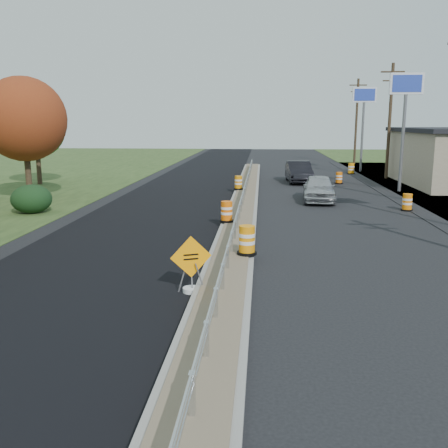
# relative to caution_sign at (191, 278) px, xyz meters

# --- Properties ---
(ground) EXTENTS (140.00, 140.00, 0.00)m
(ground) POSITION_rel_caution_sign_xyz_m (0.90, 5.73, -0.42)
(ground) COLOR black
(ground) RESTS_ON ground
(milled_overlay) EXTENTS (7.20, 120.00, 0.01)m
(milled_overlay) POSITION_rel_caution_sign_xyz_m (-3.50, 15.73, -0.41)
(milled_overlay) COLOR black
(milled_overlay) RESTS_ON ground
(median) EXTENTS (1.60, 55.00, 0.23)m
(median) POSITION_rel_caution_sign_xyz_m (0.90, 13.73, -0.30)
(median) COLOR gray
(median) RESTS_ON ground
(guardrail) EXTENTS (0.10, 46.15, 0.72)m
(guardrail) POSITION_rel_caution_sign_xyz_m (0.90, 14.73, 0.31)
(guardrail) COLOR silver
(guardrail) RESTS_ON median
(pylon_sign_mid) EXTENTS (2.20, 0.30, 7.90)m
(pylon_sign_mid) POSITION_rel_caution_sign_xyz_m (11.40, 21.73, 6.06)
(pylon_sign_mid) COLOR slate
(pylon_sign_mid) RESTS_ON ground
(pylon_sign_north) EXTENTS (2.20, 0.30, 7.90)m
(pylon_sign_north) POSITION_rel_caution_sign_xyz_m (11.40, 35.73, 6.06)
(pylon_sign_north) COLOR slate
(pylon_sign_north) RESTS_ON ground
(utility_pole_nmid) EXTENTS (1.90, 0.26, 9.40)m
(utility_pole_nmid) POSITION_rel_caution_sign_xyz_m (12.40, 29.73, 4.52)
(utility_pole_nmid) COLOR #473523
(utility_pole_nmid) RESTS_ON ground
(utility_pole_north) EXTENTS (1.90, 0.26, 9.40)m
(utility_pole_north) POSITION_rel_caution_sign_xyz_m (12.40, 44.73, 4.52)
(utility_pole_north) COLOR #473523
(utility_pole_north) RESTS_ON ground
(hedge_north) EXTENTS (2.09, 2.09, 1.52)m
(hedge_north) POSITION_rel_caution_sign_xyz_m (-10.10, 11.73, 0.34)
(hedge_north) COLOR black
(hedge_north) RESTS_ON ground
(tree_near_red) EXTENTS (4.95, 4.95, 7.35)m
(tree_near_red) POSITION_rel_caution_sign_xyz_m (-12.10, 15.73, 4.45)
(tree_near_red) COLOR #473523
(tree_near_red) RESTS_ON ground
(tree_near_back) EXTENTS (4.29, 4.29, 6.37)m
(tree_near_back) POSITION_rel_caution_sign_xyz_m (-15.10, 23.73, 3.80)
(tree_near_back) COLOR #473523
(tree_near_back) RESTS_ON ground
(caution_sign) EXTENTS (1.10, 0.49, 1.63)m
(caution_sign) POSITION_rel_caution_sign_xyz_m (0.00, 0.00, 0.00)
(caution_sign) COLOR white
(caution_sign) RESTS_ON ground
(barrel_median_near) EXTENTS (0.68, 0.68, 1.00)m
(barrel_median_near) POSITION_rel_caution_sign_xyz_m (1.45, 3.40, 0.30)
(barrel_median_near) COLOR black
(barrel_median_near) RESTS_ON median
(barrel_median_mid) EXTENTS (0.64, 0.64, 0.94)m
(barrel_median_mid) POSITION_rel_caution_sign_xyz_m (0.35, 9.05, 0.27)
(barrel_median_mid) COLOR black
(barrel_median_mid) RESTS_ON median
(barrel_median_far) EXTENTS (0.62, 0.62, 0.92)m
(barrel_median_far) POSITION_rel_caution_sign_xyz_m (0.35, 20.25, 0.25)
(barrel_median_far) COLOR black
(barrel_median_far) RESTS_ON median
(barrel_shoulder_near) EXTENTS (0.63, 0.63, 0.92)m
(barrel_shoulder_near) POSITION_rel_caution_sign_xyz_m (9.78, 13.99, 0.02)
(barrel_shoulder_near) COLOR black
(barrel_shoulder_near) RESTS_ON ground
(barrel_shoulder_mid) EXTENTS (0.61, 0.61, 0.90)m
(barrel_shoulder_mid) POSITION_rel_caution_sign_xyz_m (7.90, 25.88, 0.02)
(barrel_shoulder_mid) COLOR black
(barrel_shoulder_mid) RESTS_ON ground
(barrel_shoulder_far) EXTENTS (0.69, 0.69, 1.01)m
(barrel_shoulder_far) POSITION_rel_caution_sign_xyz_m (10.10, 33.31, 0.07)
(barrel_shoulder_far) COLOR black
(barrel_shoulder_far) RESTS_ON ground
(car_silver) EXTENTS (2.19, 4.75, 1.58)m
(car_silver) POSITION_rel_caution_sign_xyz_m (5.38, 16.96, 0.37)
(car_silver) COLOR #B9BABE
(car_silver) RESTS_ON ground
(car_dark_mid) EXTENTS (2.00, 5.10, 1.65)m
(car_dark_mid) POSITION_rel_caution_sign_xyz_m (4.84, 26.57, 0.41)
(car_dark_mid) COLOR black
(car_dark_mid) RESTS_ON ground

